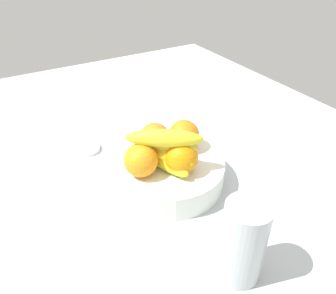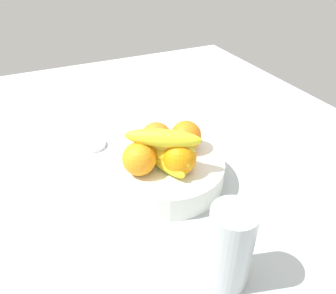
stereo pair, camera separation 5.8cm
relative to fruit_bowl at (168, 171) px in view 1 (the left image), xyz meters
The scene contains 9 objects.
ground_plane 5.05cm from the fruit_bowl, behind, with size 180.00×140.00×3.00cm, color #AFB9BC.
fruit_bowl is the anchor object (origin of this frame).
orange_front_left 9.66cm from the fruit_bowl, 114.05° to the left, with size 7.64×7.64×7.64cm, color orange.
orange_front_right 8.65cm from the fruit_bowl, behind, with size 7.64×7.64×7.64cm, color orange.
orange_center 10.40cm from the fruit_bowl, 80.72° to the right, with size 7.64×7.64×7.64cm, color orange.
orange_back_left 8.46cm from the fruit_bowl, ahead, with size 7.64×7.64×7.64cm, color orange.
banana_bunch 8.81cm from the fruit_bowl, 61.33° to the right, with size 17.46×16.47×10.60cm.
thermos_tumbler 29.44cm from the fruit_bowl, ahead, with size 7.78×7.78×16.50cm, color #B1B8BB.
jar_lid 26.64cm from the fruit_bowl, 150.67° to the right, with size 7.13×7.13×1.02cm, color white.
Camera 1 is at (56.72, -31.66, 52.98)cm, focal length 35.17 mm.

